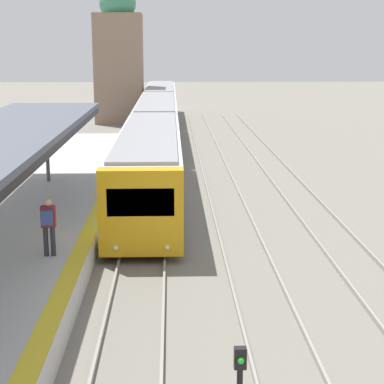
% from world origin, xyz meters
% --- Properties ---
extents(person_on_platform, '(0.40, 0.40, 1.66)m').
position_xyz_m(person_on_platform, '(-2.51, 13.92, 1.86)').
color(person_on_platform, '#2D2D33').
rests_on(person_on_platform, station_platform).
extents(train_near, '(2.67, 48.78, 3.12)m').
position_xyz_m(train_near, '(0.00, 39.96, 1.73)').
color(train_near, gold).
rests_on(train_near, ground_plane).
extents(distant_domed_building, '(4.14, 4.14, 11.90)m').
position_xyz_m(distant_domed_building, '(-3.60, 54.33, 5.65)').
color(distant_domed_building, '#89705B').
rests_on(distant_domed_building, ground_plane).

